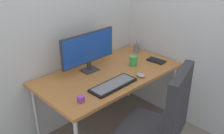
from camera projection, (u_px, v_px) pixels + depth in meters
ground_plane at (109, 128)px, 2.92m from camera, size 8.00×8.00×0.00m
desk at (109, 76)px, 2.63m from camera, size 1.46×0.78×0.70m
office_chair at (158, 126)px, 2.11m from camera, size 0.63×0.62×1.06m
monitor at (88, 49)px, 2.56m from camera, size 0.64×0.13×0.40m
keyboard at (113, 85)px, 2.36m from camera, size 0.48×0.19×0.02m
mouse at (141, 75)px, 2.53m from camera, size 0.07×0.10×0.03m
pen_holder at (137, 48)px, 3.09m from camera, size 0.07×0.07×0.17m
notebook at (156, 61)px, 2.86m from camera, size 0.12×0.20×0.02m
coffee_mug at (133, 61)px, 2.75m from camera, size 0.12×0.08×0.10m
desk_clamp_accessory at (81, 99)px, 2.12m from camera, size 0.05×0.05×0.05m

